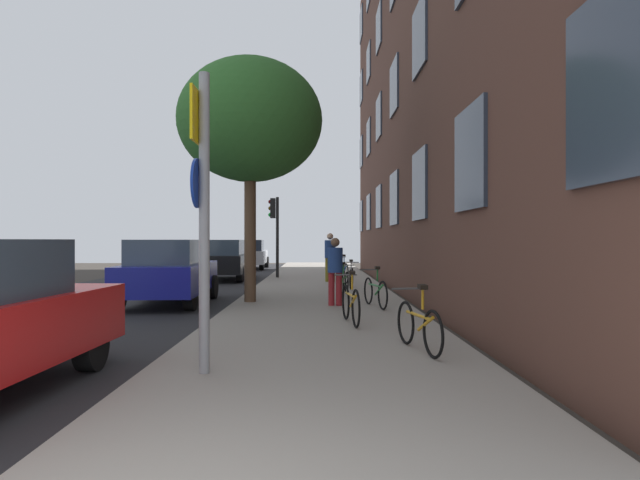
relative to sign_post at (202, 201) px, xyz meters
The scene contains 18 objects.
ground_plane 11.58m from the sign_post, 100.75° to the left, with size 41.80×41.80×0.00m, color #332D28.
road_asphalt 12.14m from the sign_post, 110.67° to the left, with size 7.00×38.00×0.01m, color #232326.
sidewalk 11.46m from the sign_post, 83.00° to the left, with size 4.20×38.00×0.12m, color gray.
building_facade 12.62m from the sign_post, 69.65° to the left, with size 0.56×27.00×14.88m.
sign_post is the anchor object (origin of this frame).
traffic_light 15.66m from the sign_post, 91.48° to the left, with size 0.43×0.24×3.23m.
tree_near 7.52m from the sign_post, 92.70° to the left, with size 3.53×3.53×5.92m.
bicycle_0 3.33m from the sign_post, 23.96° to the left, with size 0.48×1.56×0.91m.
bicycle_1 4.36m from the sign_post, 62.07° to the left, with size 0.42×1.65×0.96m.
bicycle_2 6.72m from the sign_post, 66.49° to the left, with size 0.50×1.67×0.92m.
bicycle_3 8.77m from the sign_post, 76.42° to the left, with size 0.47×1.58×0.92m.
bicycle_4 11.16m from the sign_post, 77.60° to the left, with size 0.42×1.56×0.90m.
bicycle_5 13.47m from the sign_post, 80.39° to the left, with size 0.44×1.78×0.99m.
pedestrian_0 6.62m from the sign_post, 74.77° to the left, with size 0.37×0.37×1.55m.
pedestrian_1 13.57m from the sign_post, 82.49° to the left, with size 0.55×0.55×1.75m.
car_1 7.95m from the sign_post, 107.93° to the left, with size 1.99×4.13×1.62m.
car_2 16.04m from the sign_post, 98.81° to the left, with size 1.90×4.44×1.62m.
car_3 24.29m from the sign_post, 95.87° to the left, with size 2.01×4.52×1.62m.
Camera 1 is at (1.02, -2.33, 1.62)m, focal length 30.45 mm.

